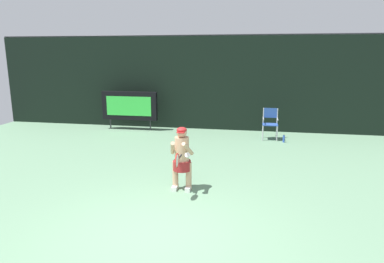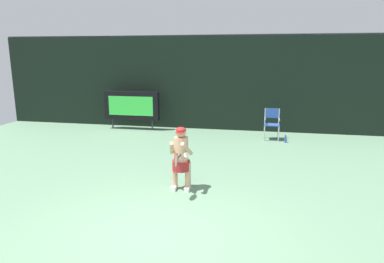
# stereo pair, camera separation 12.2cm
# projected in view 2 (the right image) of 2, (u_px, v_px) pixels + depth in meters

# --- Properties ---
(ground) EXTENTS (18.00, 22.00, 0.03)m
(ground) POSITION_uv_depth(u_px,v_px,m) (150.00, 243.00, 5.57)
(ground) COLOR slate
(backdrop_screen) EXTENTS (18.00, 0.12, 3.66)m
(backdrop_screen) POSITION_uv_depth(u_px,v_px,m) (218.00, 83.00, 13.48)
(backdrop_screen) COLOR black
(backdrop_screen) RESTS_ON ground
(scoreboard) EXTENTS (2.20, 0.21, 1.50)m
(scoreboard) POSITION_uv_depth(u_px,v_px,m) (132.00, 106.00, 13.64)
(scoreboard) COLOR black
(scoreboard) RESTS_ON ground
(umpire_chair) EXTENTS (0.52, 0.44, 1.08)m
(umpire_chair) POSITION_uv_depth(u_px,v_px,m) (272.00, 122.00, 12.11)
(umpire_chair) COLOR #B7B7BC
(umpire_chair) RESTS_ON ground
(water_bottle) EXTENTS (0.07, 0.07, 0.27)m
(water_bottle) POSITION_uv_depth(u_px,v_px,m) (285.00, 139.00, 11.76)
(water_bottle) COLOR blue
(water_bottle) RESTS_ON ground
(tennis_player) EXTENTS (0.53, 0.60, 1.41)m
(tennis_player) POSITION_uv_depth(u_px,v_px,m) (181.00, 157.00, 7.59)
(tennis_player) COLOR white
(tennis_player) RESTS_ON ground
(tennis_racket) EXTENTS (0.03, 0.60, 0.31)m
(tennis_racket) POSITION_uv_depth(u_px,v_px,m) (176.00, 160.00, 7.05)
(tennis_racket) COLOR black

